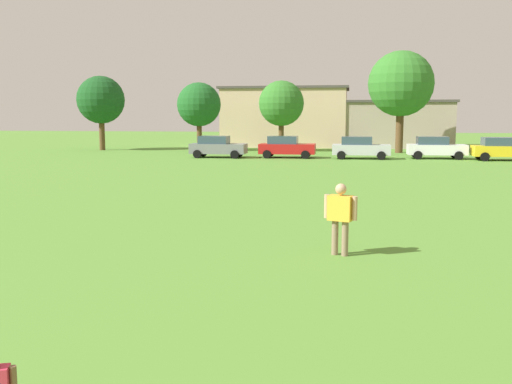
{
  "coord_description": "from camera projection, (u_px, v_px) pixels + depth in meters",
  "views": [
    {
      "loc": [
        3.21,
        -0.96,
        3.3
      ],
      "look_at": [
        1.37,
        10.21,
        1.77
      ],
      "focal_mm": 40.26,
      "sensor_mm": 36.0,
      "label": 1
    }
  ],
  "objects": [
    {
      "name": "parked_car_yellow_4",
      "position": [
        502.0,
        149.0,
        41.61
      ],
      "size": [
        4.3,
        2.02,
        1.68
      ],
      "color": "yellow",
      "rests_on": "ground"
    },
    {
      "name": "parked_car_red_1",
      "position": [
        286.0,
        147.0,
        44.27
      ],
      "size": [
        4.3,
        2.02,
        1.68
      ],
      "color": "red",
      "rests_on": "ground"
    },
    {
      "name": "tree_left",
      "position": [
        199.0,
        105.0,
        52.55
      ],
      "size": [
        4.01,
        4.01,
        6.25
      ],
      "color": "brown",
      "rests_on": "ground"
    },
    {
      "name": "parked_car_silver_2",
      "position": [
        360.0,
        147.0,
        43.27
      ],
      "size": [
        4.3,
        2.02,
        1.68
      ],
      "color": "silver",
      "rests_on": "ground"
    },
    {
      "name": "house_left",
      "position": [
        396.0,
        124.0,
        59.36
      ],
      "size": [
        10.97,
        8.28,
        4.75
      ],
      "color": "tan",
      "rests_on": "ground"
    },
    {
      "name": "tree_right",
      "position": [
        281.0,
        104.0,
        51.85
      ],
      "size": [
        4.1,
        4.1,
        6.38
      ],
      "color": "brown",
      "rests_on": "ground"
    },
    {
      "name": "tree_far_left",
      "position": [
        101.0,
        100.0,
        53.6
      ],
      "size": [
        4.44,
        4.44,
        6.92
      ],
      "color": "brown",
      "rests_on": "ground"
    },
    {
      "name": "tree_far_right",
      "position": [
        401.0,
        84.0,
        49.56
      ],
      "size": [
        5.65,
        5.65,
        8.8
      ],
      "color": "brown",
      "rests_on": "ground"
    },
    {
      "name": "house_right",
      "position": [
        286.0,
        117.0,
        61.11
      ],
      "size": [
        13.18,
        8.65,
        6.17
      ],
      "color": "beige",
      "rests_on": "ground"
    },
    {
      "name": "adult_bystander",
      "position": [
        340.0,
        213.0,
        13.45
      ],
      "size": [
        0.77,
        0.48,
        1.71
      ],
      "rotation": [
        0.0,
        0.0,
        5.94
      ],
      "color": "#8C7259",
      "rests_on": "ground"
    },
    {
      "name": "parked_car_gray_0",
      "position": [
        217.0,
        147.0,
        44.53
      ],
      "size": [
        4.3,
        2.02,
        1.68
      ],
      "color": "slate",
      "rests_on": "ground"
    },
    {
      "name": "parked_car_white_3",
      "position": [
        436.0,
        147.0,
        43.32
      ],
      "size": [
        4.3,
        2.02,
        1.68
      ],
      "color": "white",
      "rests_on": "ground"
    },
    {
      "name": "ground_plane",
      "position": [
        290.0,
        176.0,
        31.23
      ],
      "size": [
        160.0,
        160.0,
        0.0
      ],
      "primitive_type": "plane",
      "color": "#568C33"
    }
  ]
}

